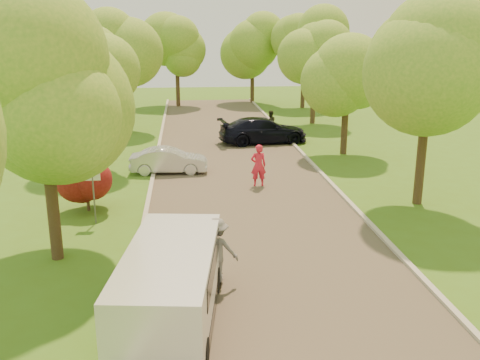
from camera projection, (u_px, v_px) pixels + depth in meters
name	position (u px, v px, depth m)	size (l,w,h in m)	color
ground	(271.00, 262.00, 16.20)	(100.00, 100.00, 0.00)	#446F1A
road	(242.00, 187.00, 23.85)	(8.00, 60.00, 0.01)	#4C4438
curb_left	(151.00, 189.00, 23.43)	(0.18, 60.00, 0.12)	#B2AD9E
curb_right	(331.00, 183.00, 24.24)	(0.18, 60.00, 0.12)	#B2AD9E
street_sign	(93.00, 182.00, 19.01)	(0.55, 0.06, 2.17)	#59595E
red_shrub	(87.00, 183.00, 20.53)	(1.70, 1.70, 1.95)	#382619
tree_l_mida	(48.00, 90.00, 15.10)	(4.71, 4.60, 7.39)	#382619
tree_l_midb	(93.00, 77.00, 25.73)	(4.30, 4.20, 6.62)	#382619
tree_l_far	(123.00, 50.00, 35.10)	(4.92, 4.80, 7.79)	#382619
tree_r_mida	(436.00, 64.00, 20.16)	(5.13, 5.00, 7.95)	#382619
tree_r_midb	(351.00, 66.00, 28.91)	(4.51, 4.40, 7.01)	#382619
tree_r_far	(318.00, 43.00, 38.27)	(5.33, 5.20, 8.34)	#382619
tree_bg_a	(103.00, 48.00, 42.55)	(5.12, 5.00, 7.72)	#382619
tree_bg_b	(307.00, 44.00, 46.11)	(5.12, 5.00, 7.95)	#382619
tree_bg_c	(179.00, 49.00, 47.06)	(4.92, 4.80, 7.33)	#382619
tree_bg_d	(255.00, 45.00, 49.59)	(5.12, 5.00, 7.72)	#382619
minivan	(171.00, 286.00, 12.56)	(2.70, 5.39, 1.92)	white
silver_sedan	(169.00, 160.00, 26.06)	(1.31, 3.75, 1.24)	silver
dark_sedan	(263.00, 130.00, 32.80)	(2.20, 5.42, 1.57)	black
longboard	(217.00, 281.00, 14.80)	(0.38, 0.96, 0.11)	black
skateboarder	(217.00, 250.00, 14.55)	(1.17, 0.68, 1.82)	slate
person_striped	(258.00, 165.00, 23.76)	(0.70, 0.46, 1.91)	red
person_olive	(270.00, 123.00, 34.84)	(0.82, 0.64, 1.69)	#2C2D1B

